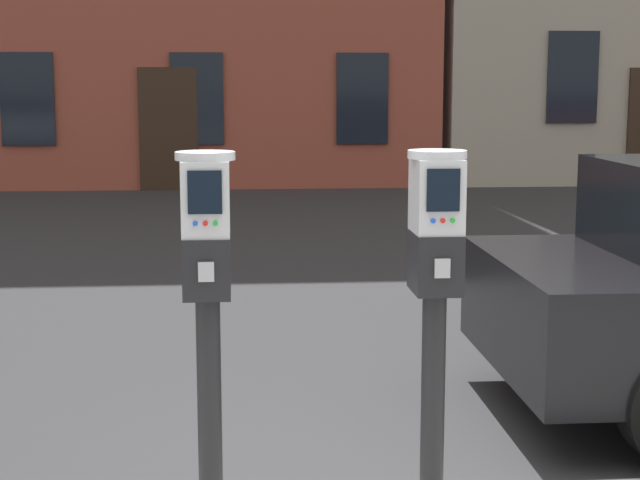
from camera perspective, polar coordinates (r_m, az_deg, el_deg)
parking_meter_near_kerb at (r=3.69m, az=-6.39°, el=-2.17°), size 0.22×0.25×1.48m
parking_meter_twin_adjacent at (r=3.76m, az=6.52°, el=-1.97°), size 0.22×0.25×1.48m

